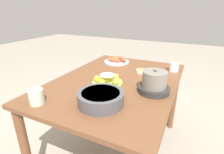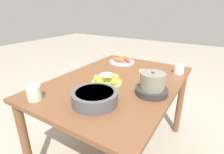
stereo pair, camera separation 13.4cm
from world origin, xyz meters
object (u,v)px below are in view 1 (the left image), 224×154
at_px(dining_table, 116,91).
at_px(cup_far, 174,67).
at_px(serving_bowl, 101,98).
at_px(seafood_platter, 117,61).
at_px(cup_near, 36,97).
at_px(warming_pot, 154,83).
at_px(cake_plate, 107,80).
at_px(sauce_bowl, 141,71).

height_order(dining_table, cup_far, cup_far).
height_order(serving_bowl, cup_far, same).
distance_m(serving_bowl, seafood_platter, 0.86).
xyz_separation_m(cup_near, warming_pot, (-0.45, 0.59, 0.02)).
height_order(dining_table, serving_bowl, serving_bowl).
distance_m(cake_plate, warming_pot, 0.35).
height_order(sauce_bowl, seafood_platter, seafood_platter).
height_order(cake_plate, warming_pot, warming_pot).
relative_size(cup_near, cup_far, 1.12).
relative_size(cake_plate, sauce_bowl, 2.64).
bearing_deg(cake_plate, seafood_platter, -163.13).
xyz_separation_m(sauce_bowl, cup_near, (0.79, -0.40, 0.03)).
relative_size(cake_plate, cup_near, 2.47).
bearing_deg(warming_pot, seafood_platter, -136.00).
xyz_separation_m(cake_plate, sauce_bowl, (-0.35, 0.16, -0.01)).
height_order(cup_far, warming_pot, warming_pot).
xyz_separation_m(serving_bowl, cup_far, (-0.80, 0.31, -0.00)).
relative_size(cake_plate, cup_far, 2.76).
relative_size(dining_table, cup_near, 13.98).
relative_size(serving_bowl, warming_pot, 1.30).
xyz_separation_m(cake_plate, warming_pot, (-0.01, 0.34, 0.04)).
relative_size(cup_near, warming_pot, 0.44).
relative_size(dining_table, sauce_bowl, 14.95).
distance_m(cake_plate, seafood_platter, 0.56).
bearing_deg(dining_table, warming_pot, 74.11).
bearing_deg(cake_plate, sauce_bowl, 156.11).
relative_size(cup_far, warming_pot, 0.39).
relative_size(sauce_bowl, cup_near, 0.94).
bearing_deg(seafood_platter, cup_far, 87.72).
xyz_separation_m(sauce_bowl, warming_pot, (0.34, 0.19, 0.05)).
distance_m(serving_bowl, sauce_bowl, 0.63).
xyz_separation_m(sauce_bowl, seafood_platter, (-0.19, -0.32, 0.01)).
xyz_separation_m(serving_bowl, sauce_bowl, (-0.63, 0.06, -0.03)).
height_order(cup_near, cup_far, cup_near).
height_order(serving_bowl, warming_pot, warming_pot).
distance_m(dining_table, seafood_platter, 0.49).
bearing_deg(serving_bowl, cake_plate, -160.39).
xyz_separation_m(dining_table, seafood_platter, (-0.44, -0.19, 0.12)).
bearing_deg(cake_plate, cup_far, 141.67).
relative_size(cake_plate, seafood_platter, 0.88).
bearing_deg(warming_pot, cup_far, 172.75).
bearing_deg(dining_table, cake_plate, -15.28).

